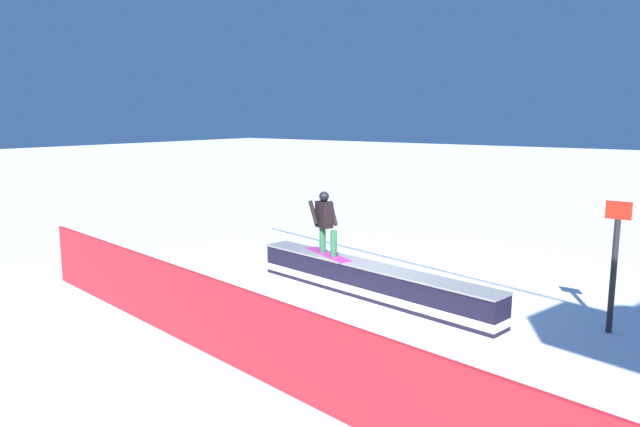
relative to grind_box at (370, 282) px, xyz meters
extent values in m
plane|color=white|center=(0.00, 0.00, -0.31)|extent=(120.00, 120.00, 0.00)
cube|color=black|center=(0.00, 0.00, 0.01)|extent=(5.91, 1.48, 0.63)
cube|color=white|center=(0.00, 0.00, -0.15)|extent=(5.92, 1.49, 0.15)
cube|color=gray|center=(0.00, 0.00, 0.35)|extent=(5.92, 1.54, 0.04)
cube|color=#BF2D8C|center=(1.20, -0.19, 0.38)|extent=(1.54, 0.91, 0.01)
cylinder|color=#2D7442|center=(1.42, -0.29, 0.66)|extent=(0.19, 0.19, 0.56)
cylinder|color=#2D7442|center=(0.98, -0.09, 0.66)|extent=(0.19, 0.19, 0.56)
cube|color=black|center=(1.36, -0.27, 1.23)|extent=(0.46, 0.38, 0.57)
sphere|color=black|center=(1.36, -0.27, 1.62)|extent=(0.22, 0.22, 0.22)
cylinder|color=black|center=(1.59, -0.19, 1.25)|extent=(0.37, 0.23, 0.52)
cylinder|color=black|center=(1.20, -0.37, 1.25)|extent=(0.34, 0.22, 0.53)
cube|color=red|center=(0.00, 4.05, 0.31)|extent=(12.34, 2.03, 1.23)
cylinder|color=#262628|center=(-4.32, -0.74, 0.67)|extent=(0.10, 0.10, 1.96)
cube|color=red|center=(-4.32, -0.74, 1.80)|extent=(0.40, 0.04, 0.30)
camera|label=1|loc=(-6.12, 9.94, 3.36)|focal=33.26mm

